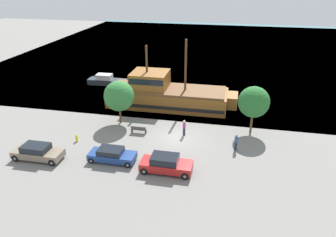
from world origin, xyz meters
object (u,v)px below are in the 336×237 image
at_px(parked_car_curb_front, 166,164).
at_px(pedestrian_walking_far, 236,142).
at_px(moored_boat_dockside, 107,81).
at_px(parked_car_curb_mid, 112,155).
at_px(bench_promenade_east, 139,130).
at_px(pedestrian_walking_near, 184,128).
at_px(pirate_ship, 166,94).
at_px(parked_car_curb_rear, 37,152).
at_px(fire_hydrant, 77,138).

relative_size(parked_car_curb_front, pedestrian_walking_far, 2.59).
bearing_deg(pedestrian_walking_far, moored_boat_dockside, 140.28).
relative_size(moored_boat_dockside, parked_car_curb_mid, 1.37).
xyz_separation_m(parked_car_curb_mid, bench_promenade_east, (0.82, 6.12, -0.23)).
bearing_deg(pedestrian_walking_near, moored_boat_dockside, 135.12).
bearing_deg(parked_car_curb_mid, pirate_ship, 82.08).
bearing_deg(parked_car_curb_mid, parked_car_curb_front, -7.40).
distance_m(moored_boat_dockside, parked_car_curb_front, 26.47).
xyz_separation_m(parked_car_curb_front, parked_car_curb_mid, (-5.40, 0.70, -0.13)).
xyz_separation_m(moored_boat_dockside, parked_car_curb_front, (14.40, -22.21, 0.19)).
xyz_separation_m(parked_car_curb_rear, pedestrian_walking_far, (18.60, 5.61, 0.17)).
height_order(bench_promenade_east, pedestrian_walking_near, pedestrian_walking_near).
bearing_deg(pedestrian_walking_far, parked_car_curb_mid, -158.67).
height_order(fire_hydrant, pedestrian_walking_far, pedestrian_walking_far).
bearing_deg(bench_promenade_east, pedestrian_walking_near, 6.73).
distance_m(moored_boat_dockside, parked_car_curb_mid, 23.31).
height_order(parked_car_curb_rear, pedestrian_walking_near, pedestrian_walking_near).
distance_m(parked_car_curb_rear, fire_hydrant, 4.54).
distance_m(parked_car_curb_rear, pedestrian_walking_near, 15.15).
height_order(parked_car_curb_rear, fire_hydrant, parked_car_curb_rear).
relative_size(parked_car_curb_mid, fire_hydrant, 5.81).
xyz_separation_m(parked_car_curb_mid, pedestrian_walking_far, (11.49, 4.49, 0.25)).
distance_m(parked_car_curb_front, pedestrian_walking_far, 7.99).
height_order(pirate_ship, parked_car_curb_front, pirate_ship).
distance_m(pirate_ship, parked_car_curb_mid, 14.86).
relative_size(moored_boat_dockside, pedestrian_walking_far, 3.38).
xyz_separation_m(parked_car_curb_front, pedestrian_walking_near, (0.45, 7.42, 0.11)).
bearing_deg(bench_promenade_east, parked_car_curb_front, -56.11).
bearing_deg(parked_car_curb_rear, pedestrian_walking_far, 16.78).
xyz_separation_m(pirate_ship, parked_car_curb_rear, (-9.16, -15.81, -0.86)).
xyz_separation_m(pirate_ship, parked_car_curb_mid, (-2.04, -14.69, -0.95)).
height_order(parked_car_curb_mid, bench_promenade_east, parked_car_curb_mid).
bearing_deg(parked_car_curb_front, pedestrian_walking_far, 40.47).
height_order(parked_car_curb_mid, parked_car_curb_rear, parked_car_curb_rear).
distance_m(parked_car_curb_front, parked_car_curb_mid, 5.45).
distance_m(parked_car_curb_front, fire_hydrant, 11.11).
distance_m(pirate_ship, pedestrian_walking_near, 8.87).
relative_size(fire_hydrant, pedestrian_walking_far, 0.43).
bearing_deg(parked_car_curb_mid, pedestrian_walking_near, 48.93).
xyz_separation_m(parked_car_curb_front, pedestrian_walking_far, (6.08, 5.19, 0.13)).
bearing_deg(moored_boat_dockside, parked_car_curb_mid, -67.29).
height_order(parked_car_curb_front, pedestrian_walking_near, pedestrian_walking_near).
bearing_deg(pirate_ship, parked_car_curb_front, -77.68).
xyz_separation_m(pirate_ship, pedestrian_walking_near, (3.81, -7.98, -0.71)).
bearing_deg(bench_promenade_east, moored_boat_dockside, 122.55).
bearing_deg(bench_promenade_east, fire_hydrant, -151.61).
xyz_separation_m(moored_boat_dockside, bench_promenade_east, (9.82, -15.38, -0.17)).
xyz_separation_m(parked_car_curb_rear, pedestrian_walking_near, (12.97, 7.84, 0.15)).
relative_size(moored_boat_dockside, parked_car_curb_front, 1.30).
height_order(pirate_ship, parked_car_curb_mid, pirate_ship).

